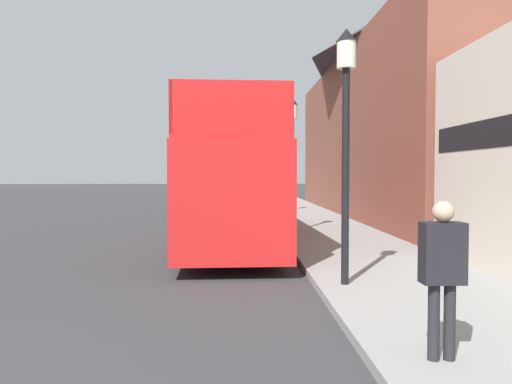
{
  "coord_description": "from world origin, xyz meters",
  "views": [
    {
      "loc": [
        4.14,
        -3.35,
        2.05
      ],
      "look_at": [
        4.64,
        10.05,
        1.55
      ],
      "focal_mm": 35.0,
      "sensor_mm": 36.0,
      "label": 1
    }
  ],
  "objects_px": {
    "lamp_post_nearest": "(346,107)",
    "lamp_post_second": "(292,139)",
    "pedestrian_nearest": "(442,265)",
    "tour_bus": "(228,184)",
    "parked_car_ahead_of_bus": "(244,206)",
    "lamp_post_third": "(274,146)"
  },
  "relations": [
    {
      "from": "pedestrian_nearest",
      "to": "lamp_post_nearest",
      "type": "relative_size",
      "value": 0.37
    },
    {
      "from": "parked_car_ahead_of_bus",
      "to": "pedestrian_nearest",
      "type": "xyz_separation_m",
      "value": [
        1.82,
        -16.47,
        0.47
      ]
    },
    {
      "from": "pedestrian_nearest",
      "to": "lamp_post_nearest",
      "type": "height_order",
      "value": "lamp_post_nearest"
    },
    {
      "from": "tour_bus",
      "to": "lamp_post_third",
      "type": "relative_size",
      "value": 2.07
    },
    {
      "from": "pedestrian_nearest",
      "to": "lamp_post_second",
      "type": "height_order",
      "value": "lamp_post_second"
    },
    {
      "from": "tour_bus",
      "to": "lamp_post_third",
      "type": "bearing_deg",
      "value": 76.36
    },
    {
      "from": "parked_car_ahead_of_bus",
      "to": "lamp_post_second",
      "type": "xyz_separation_m",
      "value": [
        1.52,
        -5.22,
        2.52
      ]
    },
    {
      "from": "tour_bus",
      "to": "lamp_post_third",
      "type": "xyz_separation_m",
      "value": [
        2.0,
        9.65,
        1.63
      ]
    },
    {
      "from": "tour_bus",
      "to": "lamp_post_second",
      "type": "xyz_separation_m",
      "value": [
        2.04,
        1.91,
        1.42
      ]
    },
    {
      "from": "lamp_post_third",
      "to": "pedestrian_nearest",
      "type": "bearing_deg",
      "value": -88.96
    },
    {
      "from": "tour_bus",
      "to": "lamp_post_second",
      "type": "distance_m",
      "value": 3.14
    },
    {
      "from": "tour_bus",
      "to": "parked_car_ahead_of_bus",
      "type": "distance_m",
      "value": 7.24
    },
    {
      "from": "pedestrian_nearest",
      "to": "lamp_post_nearest",
      "type": "bearing_deg",
      "value": 93.84
    },
    {
      "from": "lamp_post_nearest",
      "to": "lamp_post_second",
      "type": "bearing_deg",
      "value": 90.48
    },
    {
      "from": "tour_bus",
      "to": "lamp_post_second",
      "type": "height_order",
      "value": "lamp_post_second"
    },
    {
      "from": "tour_bus",
      "to": "parked_car_ahead_of_bus",
      "type": "bearing_deg",
      "value": 83.85
    },
    {
      "from": "lamp_post_second",
      "to": "lamp_post_third",
      "type": "bearing_deg",
      "value": 90.34
    },
    {
      "from": "parked_car_ahead_of_bus",
      "to": "lamp_post_second",
      "type": "relative_size",
      "value": 0.97
    },
    {
      "from": "lamp_post_nearest",
      "to": "tour_bus",
      "type": "bearing_deg",
      "value": 109.87
    },
    {
      "from": "lamp_post_second",
      "to": "parked_car_ahead_of_bus",
      "type": "bearing_deg",
      "value": 106.21
    },
    {
      "from": "parked_car_ahead_of_bus",
      "to": "lamp_post_nearest",
      "type": "relative_size",
      "value": 0.97
    },
    {
      "from": "tour_bus",
      "to": "pedestrian_nearest",
      "type": "relative_size",
      "value": 5.97
    }
  ]
}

